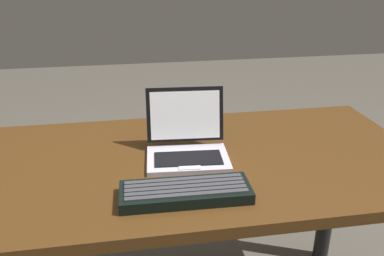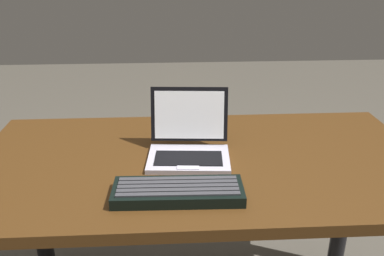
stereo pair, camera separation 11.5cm
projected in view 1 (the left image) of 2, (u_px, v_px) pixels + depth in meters
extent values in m
cube|color=#43280F|center=(200.00, 163.00, 1.25)|extent=(1.38, 0.70, 0.03)
cylinder|color=black|center=(25.00, 223.00, 1.55)|extent=(0.07, 0.07, 0.69)
cylinder|color=black|center=(329.00, 194.00, 1.74)|extent=(0.07, 0.07, 0.69)
cube|color=#B4B0C0|center=(188.00, 159.00, 1.22)|extent=(0.26, 0.19, 0.01)
cube|color=black|center=(188.00, 158.00, 1.20)|extent=(0.21, 0.11, 0.00)
cube|color=silver|center=(190.00, 167.00, 1.15)|extent=(0.07, 0.03, 0.00)
cube|color=black|center=(185.00, 114.00, 1.27)|extent=(0.24, 0.06, 0.17)
cube|color=white|center=(185.00, 115.00, 1.26)|extent=(0.22, 0.05, 0.15)
cube|color=yellow|center=(185.00, 122.00, 1.27)|extent=(0.20, 0.02, 0.01)
cube|color=black|center=(185.00, 192.00, 1.03)|extent=(0.34, 0.13, 0.03)
cube|color=#38383D|center=(187.00, 195.00, 0.99)|extent=(0.31, 0.02, 0.00)
cube|color=#38383D|center=(186.00, 191.00, 1.01)|extent=(0.31, 0.02, 0.00)
cube|color=#38383D|center=(185.00, 187.00, 1.03)|extent=(0.31, 0.02, 0.00)
cube|color=#38383D|center=(185.00, 183.00, 1.04)|extent=(0.31, 0.02, 0.00)
cube|color=#38383D|center=(184.00, 179.00, 1.06)|extent=(0.31, 0.02, 0.00)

